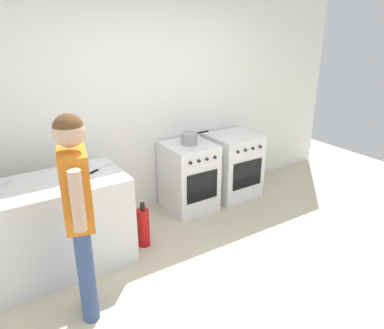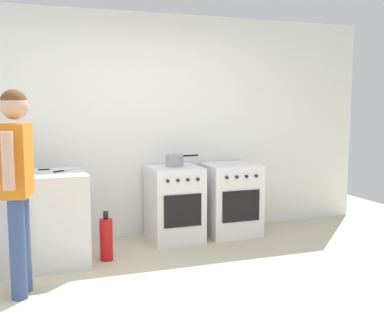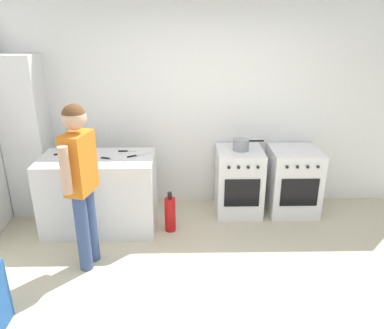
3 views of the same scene
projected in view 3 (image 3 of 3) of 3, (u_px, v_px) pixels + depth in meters
ground_plane at (222, 291)px, 3.49m from camera, size 8.00×8.00×0.00m
back_wall at (211, 108)px, 4.84m from camera, size 6.00×0.10×2.60m
counter_unit at (100, 193)px, 4.42m from camera, size 1.30×0.70×0.90m
oven_left at (239, 181)px, 4.81m from camera, size 0.57×0.62×0.85m
oven_right at (293, 181)px, 4.83m from camera, size 0.61×0.62×0.85m
pot at (241, 145)px, 4.63m from camera, size 0.38×0.20×0.14m
knife_paring at (126, 151)px, 4.45m from camera, size 0.21×0.03×0.01m
knife_utility at (64, 153)px, 4.38m from camera, size 0.23×0.15×0.01m
knife_chef at (112, 159)px, 4.20m from camera, size 0.30×0.13×0.01m
knife_bread at (140, 155)px, 4.33m from camera, size 0.32×0.20×0.01m
person at (80, 174)px, 3.53m from camera, size 0.28×0.56×1.67m
fire_extinguisher at (170, 214)px, 4.43m from camera, size 0.13×0.13×0.50m
larder_cabinet at (27, 137)px, 4.65m from camera, size 0.48×0.44×2.00m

